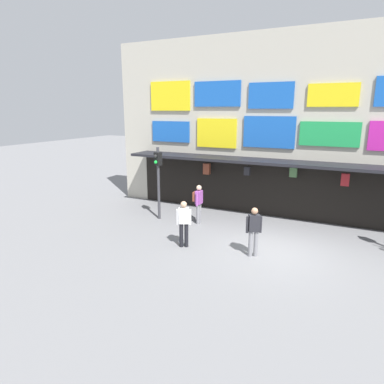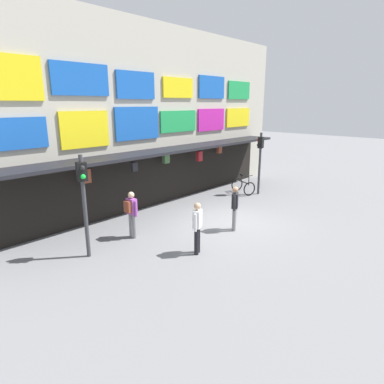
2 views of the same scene
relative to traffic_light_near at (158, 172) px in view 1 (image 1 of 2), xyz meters
The scene contains 6 objects.
ground_plane 5.94m from the traffic_light_near, 14.60° to the right, with size 80.00×80.00×0.00m, color slate.
shopfront 6.48m from the traffic_light_near, 30.64° to the left, with size 18.00×2.60×8.00m.
traffic_light_near is the anchor object (origin of this frame).
pedestrian_in_green 5.43m from the traffic_light_near, 22.65° to the right, with size 0.47×0.37×1.68m.
pedestrian_in_yellow 3.60m from the traffic_light_near, 43.69° to the right, with size 0.49×0.35×1.68m.
pedestrian_in_red 2.18m from the traffic_light_near, ahead, with size 0.36×0.53×1.68m.
Camera 1 is at (2.28, -10.95, 4.78)m, focal length 31.62 mm.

